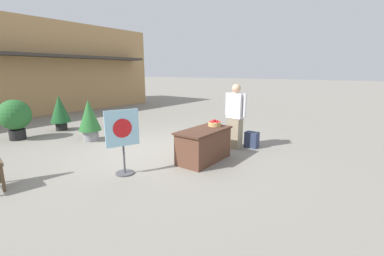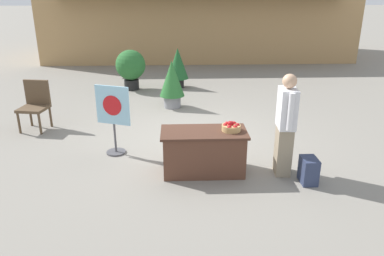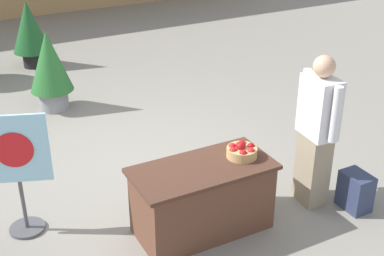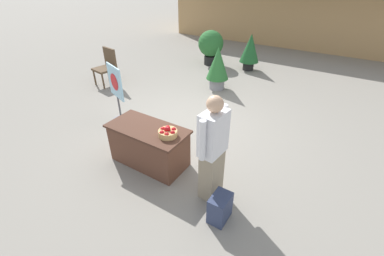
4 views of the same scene
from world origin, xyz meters
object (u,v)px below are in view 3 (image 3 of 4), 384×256
at_px(apple_basket, 242,151).
at_px(poster_board, 17,168).
at_px(potted_plant_far_left, 29,29).
at_px(display_table, 202,198).
at_px(backpack, 355,191).
at_px(person_visitor, 317,131).
at_px(potted_plant_near_right, 50,67).

distance_m(apple_basket, poster_board, 2.19).
bearing_deg(potted_plant_far_left, apple_basket, -81.67).
relative_size(display_table, apple_basket, 4.60).
bearing_deg(backpack, person_visitor, 134.11).
bearing_deg(display_table, potted_plant_far_left, 93.95).
xyz_separation_m(apple_basket, backpack, (1.19, -0.44, -0.59)).
bearing_deg(display_table, apple_basket, -0.61).
bearing_deg(backpack, potted_plant_far_left, 108.29).
xyz_separation_m(apple_basket, potted_plant_far_left, (-0.83, 5.69, -0.11)).
bearing_deg(poster_board, person_visitor, 92.49).
xyz_separation_m(display_table, backpack, (1.63, -0.44, -0.16)).
height_order(display_table, potted_plant_near_right, potted_plant_near_right).
distance_m(apple_basket, backpack, 1.40).
distance_m(display_table, poster_board, 1.83).
xyz_separation_m(display_table, potted_plant_far_left, (-0.39, 5.68, 0.32)).
height_order(poster_board, potted_plant_near_right, poster_board).
distance_m(poster_board, potted_plant_near_right, 3.01).
bearing_deg(apple_basket, poster_board, 157.76).
bearing_deg(person_visitor, potted_plant_far_left, -69.20).
xyz_separation_m(apple_basket, poster_board, (-2.03, 0.83, -0.07)).
distance_m(apple_basket, potted_plant_far_left, 5.75).
bearing_deg(apple_basket, backpack, -20.20).
relative_size(apple_basket, poster_board, 0.24).
height_order(person_visitor, backpack, person_visitor).
relative_size(display_table, person_visitor, 0.83).
xyz_separation_m(backpack, poster_board, (-3.22, 1.27, 0.52)).
bearing_deg(backpack, apple_basket, 159.80).
distance_m(backpack, potted_plant_far_left, 6.47).
bearing_deg(person_visitor, apple_basket, -1.97).
xyz_separation_m(person_visitor, potted_plant_far_left, (-1.69, 5.79, -0.17)).
xyz_separation_m(person_visitor, poster_board, (-2.89, 0.93, -0.13)).
bearing_deg(apple_basket, person_visitor, -6.45).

